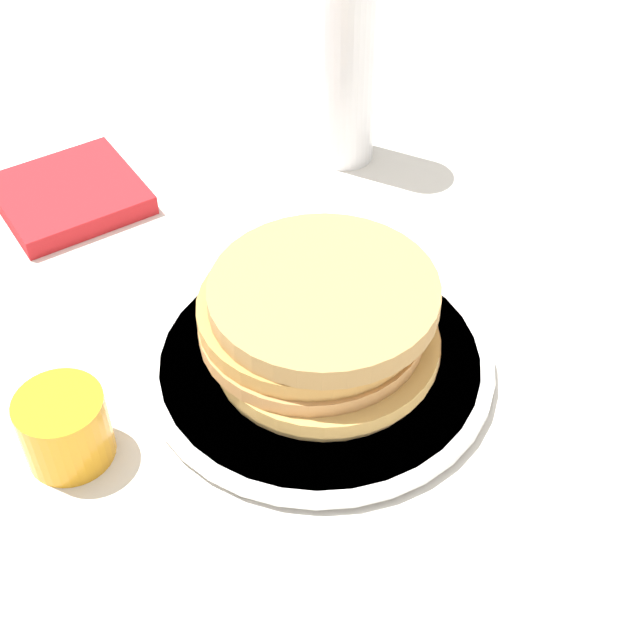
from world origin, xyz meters
name	(u,v)px	position (x,y,z in m)	size (l,w,h in m)	color
ground_plane	(348,363)	(0.00, 0.00, 0.00)	(4.00, 4.00, 0.00)	silver
plate	(320,361)	(-0.01, -0.02, 0.01)	(0.28, 0.28, 0.01)	white
pancake_stack	(320,324)	(-0.01, -0.02, 0.05)	(0.19, 0.19, 0.08)	#E3B96D
juice_glass	(65,428)	(-0.08, -0.21, 0.03)	(0.07, 0.07, 0.06)	orange
water_bottle_near	(347,48)	(-0.21, 0.21, 0.12)	(0.06, 0.06, 0.26)	white
napkin	(70,195)	(-0.34, -0.04, 0.01)	(0.15, 0.15, 0.02)	red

